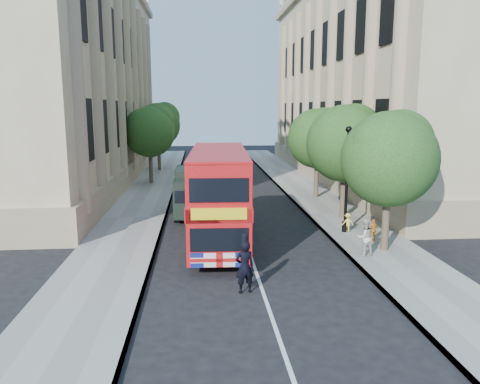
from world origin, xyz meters
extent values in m
plane|color=black|center=(0.00, 0.00, 0.00)|extent=(120.00, 120.00, 0.00)
cube|color=gray|center=(5.75, 10.00, 0.06)|extent=(3.50, 80.00, 0.12)
cube|color=gray|center=(-5.75, 10.00, 0.06)|extent=(3.50, 80.00, 0.12)
cube|color=tan|center=(13.80, 24.00, 9.00)|extent=(12.00, 38.00, 18.00)
cube|color=tan|center=(-13.80, 24.00, 9.00)|extent=(12.00, 38.00, 18.00)
cylinder|color=#473828|center=(5.80, 3.00, 1.43)|extent=(0.32, 0.32, 2.86)
sphere|color=#17451B|center=(5.80, 3.00, 4.03)|extent=(4.00, 4.00, 4.00)
sphere|color=#17451B|center=(6.40, 3.40, 4.68)|extent=(2.80, 2.80, 2.80)
sphere|color=#17451B|center=(5.30, 2.70, 4.55)|extent=(2.60, 2.60, 2.60)
cylinder|color=#473828|center=(5.80, 9.00, 1.50)|extent=(0.32, 0.32, 2.99)
sphere|color=#17451B|center=(5.80, 9.00, 4.22)|extent=(4.20, 4.20, 4.20)
sphere|color=#17451B|center=(6.40, 9.40, 4.90)|extent=(2.94, 2.94, 2.94)
sphere|color=#17451B|center=(5.30, 8.70, 4.76)|extent=(2.73, 2.73, 2.73)
cylinder|color=#473828|center=(5.80, 15.00, 1.45)|extent=(0.32, 0.32, 2.90)
sphere|color=#17451B|center=(5.80, 15.00, 4.09)|extent=(4.00, 4.00, 4.00)
sphere|color=#17451B|center=(6.40, 15.40, 4.75)|extent=(2.80, 2.80, 2.80)
sphere|color=#17451B|center=(5.30, 14.70, 4.62)|extent=(2.60, 2.60, 2.60)
cylinder|color=#473828|center=(-6.00, 22.00, 1.50)|extent=(0.32, 0.32, 2.99)
sphere|color=#17451B|center=(-6.00, 22.00, 4.22)|extent=(4.00, 4.00, 4.00)
sphere|color=#17451B|center=(-5.40, 22.40, 4.90)|extent=(2.80, 2.80, 2.80)
sphere|color=#17451B|center=(-6.50, 21.70, 4.76)|extent=(2.60, 2.60, 2.60)
cylinder|color=#473828|center=(-6.00, 30.00, 1.58)|extent=(0.32, 0.32, 3.17)
sphere|color=#17451B|center=(-6.00, 30.00, 4.46)|extent=(4.20, 4.20, 4.20)
sphere|color=#17451B|center=(-5.40, 30.40, 5.18)|extent=(2.94, 2.94, 2.94)
sphere|color=#17451B|center=(-6.50, 29.70, 5.04)|extent=(2.73, 2.73, 2.73)
cylinder|color=black|center=(5.00, 6.00, 0.37)|extent=(0.30, 0.30, 0.50)
cylinder|color=black|center=(5.00, 6.00, 2.62)|extent=(0.14, 0.14, 5.00)
sphere|color=black|center=(5.00, 6.00, 5.12)|extent=(0.32, 0.32, 0.32)
cube|color=#B70C0F|center=(-1.23, 4.95, 2.31)|extent=(2.75, 9.14, 3.76)
cube|color=black|center=(-1.23, 4.95, 1.48)|extent=(2.79, 8.57, 0.86)
cube|color=black|center=(-1.23, 4.95, 3.29)|extent=(2.79, 8.57, 0.86)
cube|color=yellow|center=(-1.41, 0.43, 2.43)|extent=(2.00, 0.16, 0.43)
cylinder|color=black|center=(-2.43, 1.81, 0.48)|extent=(0.31, 0.96, 0.95)
cylinder|color=black|center=(-0.28, 1.72, 0.48)|extent=(0.31, 0.96, 0.95)
cylinder|color=black|center=(-2.18, 8.00, 0.48)|extent=(0.31, 0.96, 0.95)
cylinder|color=black|center=(-0.03, 7.91, 0.48)|extent=(0.31, 0.96, 0.95)
cube|color=black|center=(-2.53, 9.19, 1.29)|extent=(1.94, 1.75, 2.01)
cube|color=black|center=(-2.55, 8.38, 1.53)|extent=(1.72, 0.13, 0.67)
cube|color=black|center=(-2.50, 11.30, 1.48)|extent=(1.97, 3.09, 2.39)
cube|color=black|center=(-2.51, 10.72, 0.33)|extent=(1.80, 4.62, 0.24)
cylinder|color=black|center=(-3.39, 9.11, 0.38)|extent=(0.22, 0.77, 0.77)
cylinder|color=black|center=(-1.67, 9.08, 0.38)|extent=(0.22, 0.77, 0.77)
cylinder|color=black|center=(-3.34, 12.27, 0.38)|extent=(0.22, 0.77, 0.77)
cylinder|color=black|center=(-1.62, 12.24, 0.38)|extent=(0.22, 0.77, 0.77)
imported|color=black|center=(-0.63, -0.93, 0.90)|extent=(0.73, 0.56, 1.80)
imported|color=beige|center=(4.63, 2.25, 0.90)|extent=(0.86, 0.73, 1.56)
imported|color=orange|center=(5.79, 4.28, 0.63)|extent=(0.65, 0.49, 1.03)
imported|color=#F4DB53|center=(5.11, 5.94, 0.59)|extent=(0.62, 0.37, 0.94)
camera|label=1|loc=(-2.06, -15.77, 6.17)|focal=35.00mm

